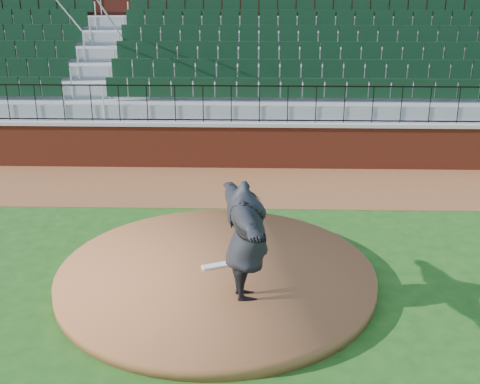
{
  "coord_description": "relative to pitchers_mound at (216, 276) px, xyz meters",
  "views": [
    {
      "loc": [
        0.3,
        -9.8,
        5.56
      ],
      "look_at": [
        0.0,
        1.5,
        1.3
      ],
      "focal_mm": 46.7,
      "sensor_mm": 36.0,
      "label": 1
    }
  ],
  "objects": [
    {
      "name": "wall_cap",
      "position": [
        0.4,
        6.75,
        1.12
      ],
      "size": [
        34.0,
        0.45,
        0.1
      ],
      "primitive_type": "cube",
      "color": "#B7B7B7",
      "rests_on": "field_wall"
    },
    {
      "name": "concourse_wall",
      "position": [
        0.4,
        12.28,
        2.62
      ],
      "size": [
        34.0,
        0.5,
        5.5
      ],
      "primitive_type": "cube",
      "color": "maroon",
      "rests_on": "ground"
    },
    {
      "name": "pitching_rubber",
      "position": [
        0.04,
        0.16,
        0.15
      ],
      "size": [
        0.63,
        0.38,
        0.04
      ],
      "primitive_type": "cube",
      "rotation": [
        0.0,
        0.0,
        0.39
      ],
      "color": "white",
      "rests_on": "pitchers_mound"
    },
    {
      "name": "pitcher",
      "position": [
        0.56,
        -0.93,
        1.16
      ],
      "size": [
        1.2,
        2.63,
        2.07
      ],
      "primitive_type": "imported",
      "rotation": [
        0.0,
        0.0,
        1.78
      ],
      "color": "black",
      "rests_on": "pitchers_mound"
    },
    {
      "name": "warning_track",
      "position": [
        0.4,
        5.15,
        -0.12
      ],
      "size": [
        34.0,
        3.2,
        0.01
      ],
      "primitive_type": "cube",
      "color": "brown",
      "rests_on": "ground"
    },
    {
      "name": "field_wall",
      "position": [
        0.4,
        6.75,
        0.47
      ],
      "size": [
        34.0,
        0.35,
        1.2
      ],
      "primitive_type": "cube",
      "color": "maroon",
      "rests_on": "ground"
    },
    {
      "name": "ground",
      "position": [
        0.4,
        -0.25,
        -0.12
      ],
      "size": [
        90.0,
        90.0,
        0.0
      ],
      "primitive_type": "plane",
      "color": "#1E4E16",
      "rests_on": "ground"
    },
    {
      "name": "pitchers_mound",
      "position": [
        0.0,
        0.0,
        0.0
      ],
      "size": [
        5.75,
        5.75,
        0.25
      ],
      "primitive_type": "cylinder",
      "color": "brown",
      "rests_on": "ground"
    },
    {
      "name": "wall_railing",
      "position": [
        0.4,
        6.75,
        1.67
      ],
      "size": [
        34.0,
        0.05,
        1.0
      ],
      "primitive_type": null,
      "color": "black",
      "rests_on": "wall_cap"
    },
    {
      "name": "seating_stands",
      "position": [
        0.4,
        9.48,
        2.18
      ],
      "size": [
        34.0,
        5.1,
        4.6
      ],
      "primitive_type": null,
      "color": "gray",
      "rests_on": "ground"
    }
  ]
}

